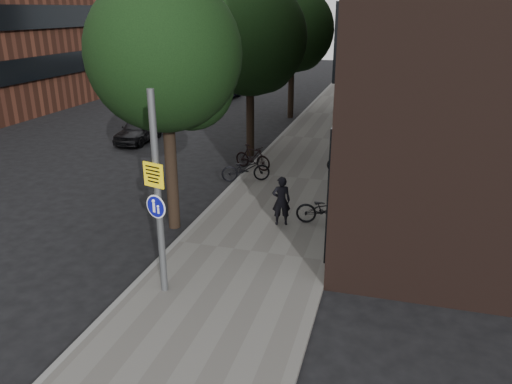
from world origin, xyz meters
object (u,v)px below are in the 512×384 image
(signpost, at_px, (158,196))
(pedestrian, at_px, (281,201))
(parked_car_near, at_px, (139,130))
(parked_bike_facade_near, at_px, (326,209))

(signpost, bearing_deg, pedestrian, 84.50)
(parked_car_near, bearing_deg, parked_bike_facade_near, -38.88)
(pedestrian, bearing_deg, parked_bike_facade_near, 178.15)
(parked_bike_facade_near, relative_size, parked_car_near, 0.53)
(signpost, xyz_separation_m, pedestrian, (1.82, 4.55, -1.64))
(signpost, distance_m, parked_car_near, 15.42)
(pedestrian, height_order, parked_car_near, pedestrian)
(pedestrian, bearing_deg, parked_car_near, -60.97)
(signpost, distance_m, pedestrian, 5.17)
(parked_bike_facade_near, distance_m, parked_car_near, 13.67)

